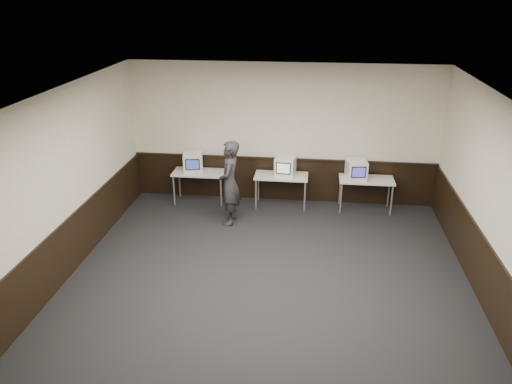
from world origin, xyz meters
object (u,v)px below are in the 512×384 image
Objects in this scene: desk_right at (366,182)px; emac_center at (285,166)px; desk_center at (281,178)px; person at (230,183)px; desk_left at (199,175)px; emac_left at (193,162)px; emac_right at (356,170)px.

desk_right is 2.33× the size of emac_center.
person is at bearing -135.04° from desk_center.
desk_left is at bearing 180.00° from desk_center.
emac_center is at bearing -10.96° from emac_left.
emac_right is at bearing -0.83° from desk_center.
person reaches higher than emac_center.
emac_center is 1.00× the size of emac_right.
emac_center reaches higher than desk_left.
desk_left is 0.32m from emac_left.
emac_center is 1.50m from person.
desk_left is 2.00m from emac_center.
emac_left is 0.29× the size of person.
emac_center is at bearing 179.48° from desk_right.
desk_center is at bearing 170.17° from emac_right.
desk_right is at bearing 0.00° from desk_left.
desk_center is 1.68m from emac_right.
desk_left is at bearing -24.57° from emac_left.
desk_center and desk_right have the same top height.
desk_right is at bearing -10.97° from emac_left.
person is at bearing -48.69° from desk_left.
emac_right reaches higher than desk_right.
person is (-2.91, -1.01, 0.23)m from desk_right.
desk_left is 0.66× the size of person.
emac_left is (-0.14, 0.03, 0.29)m from desk_left.
desk_center is 1.00× the size of desk_right.
person reaches higher than emac_right.
person is (1.03, -1.05, -0.06)m from emac_left.
emac_left is 1.02× the size of emac_center.
emac_right reaches higher than desk_left.
emac_left reaches higher than desk_right.
emac_left is 1.47m from person.
emac_right is (3.56, -0.02, 0.28)m from desk_left.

